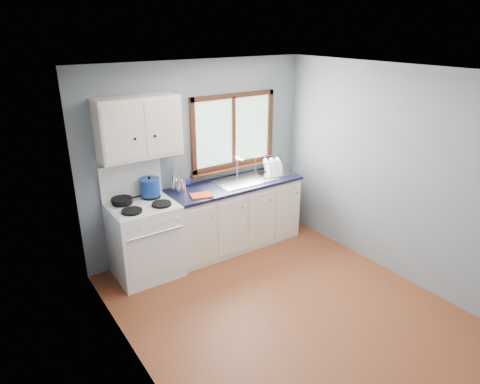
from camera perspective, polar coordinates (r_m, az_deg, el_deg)
floor at (r=4.89m, az=5.63°, el=-15.04°), size 3.20×3.60×0.02m
ceiling at (r=3.96m, az=6.99°, el=15.79°), size 3.20×3.60×0.02m
wall_back at (r=5.68m, az=-5.59°, el=4.55°), size 3.20×0.02×2.50m
wall_front at (r=3.27m, az=27.47°, el=-11.34°), size 3.20×0.02×2.50m
wall_left at (r=3.53m, az=-14.34°, el=-6.92°), size 0.02×3.60×2.50m
wall_right at (r=5.39m, az=19.47°, el=2.48°), size 0.02×3.60×2.50m
gas_range at (r=5.31m, az=-12.57°, el=-5.94°), size 0.76×0.69×1.36m
base_cabinets at (r=5.89m, az=-0.77°, el=-3.45°), size 1.85×0.60×0.88m
countertop at (r=5.70m, az=-0.79°, el=1.02°), size 1.89×0.64×0.04m
sink at (r=5.81m, az=0.69°, el=0.99°), size 0.84×0.46×0.44m
window at (r=5.85m, az=-0.86°, el=7.45°), size 1.36×0.10×1.03m
upper_cabinets at (r=5.04m, az=-13.37°, el=8.37°), size 0.95×0.35×0.70m
skillet at (r=5.16m, az=-15.46°, el=-1.04°), size 0.36×0.24×0.05m
stockpot at (r=5.26m, az=-11.93°, el=0.69°), size 0.32×0.32×0.24m
utensil_crock at (r=5.41m, az=-7.90°, el=0.82°), size 0.15×0.15×0.41m
thermos at (r=5.44m, az=-8.81°, el=1.80°), size 0.10×0.10×0.33m
soap_bottle at (r=5.60m, az=-6.92°, el=1.97°), size 0.11×0.11×0.24m
dish_towel at (r=5.27m, az=-5.17°, el=-0.47°), size 0.30×0.25×0.02m
dish_rack at (r=6.05m, az=4.51°, el=3.00°), size 0.54×0.46×0.24m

